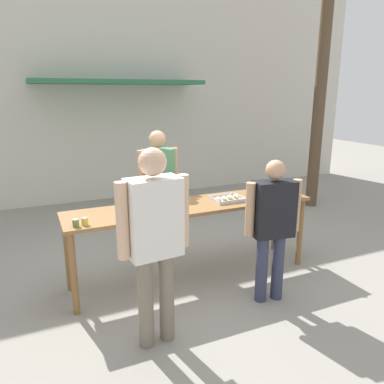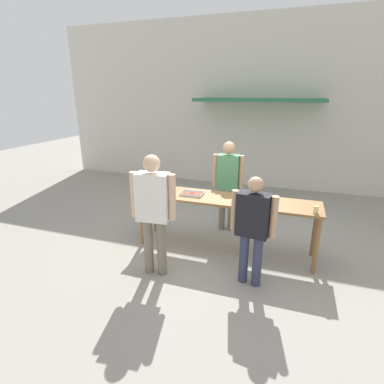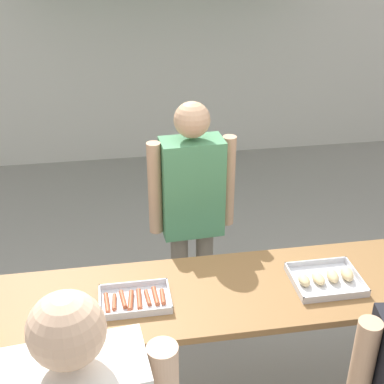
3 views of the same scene
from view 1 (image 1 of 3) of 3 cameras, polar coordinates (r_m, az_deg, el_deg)
name	(u,v)px [view 1 (image 1 of 3)]	position (r m, az deg, el deg)	size (l,w,h in m)	color
ground_plane	(192,276)	(4.79, 0.00, -12.64)	(24.00, 24.00, 0.00)	gray
building_facade_back	(112,90)	(8.04, -12.06, 14.96)	(12.00, 1.11, 4.50)	beige
serving_table	(192,213)	(4.46, 0.00, -3.15)	(2.98, 0.67, 0.93)	brown
food_tray_sausages	(146,210)	(4.21, -7.08, -2.70)	(0.37, 0.25, 0.04)	silver
food_tray_buns	(228,198)	(4.61, 5.48, -0.98)	(0.37, 0.32, 0.06)	silver
condiment_jar_mustard	(76,223)	(3.87, -17.30, -4.52)	(0.06, 0.06, 0.08)	#567A38
condiment_jar_ketchup	(85,221)	(3.89, -16.02, -4.32)	(0.06, 0.06, 0.08)	gold
beer_cup	(296,192)	(4.94, 15.57, -0.01)	(0.07, 0.07, 0.11)	#DBC67A
person_server_behind_table	(158,182)	(5.06, -5.13, 1.50)	(0.57, 0.24, 1.74)	#756B5B
person_customer_holding_hotdog	(154,233)	(3.21, -5.75, -6.20)	(0.65, 0.29, 1.79)	#756B5B
person_customer_with_cup	(273,220)	(4.02, 12.18, -4.23)	(0.61, 0.30, 1.56)	#333851
utility_pole	(326,23)	(7.75, 19.76, 23.07)	(1.10, 0.22, 6.66)	brown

